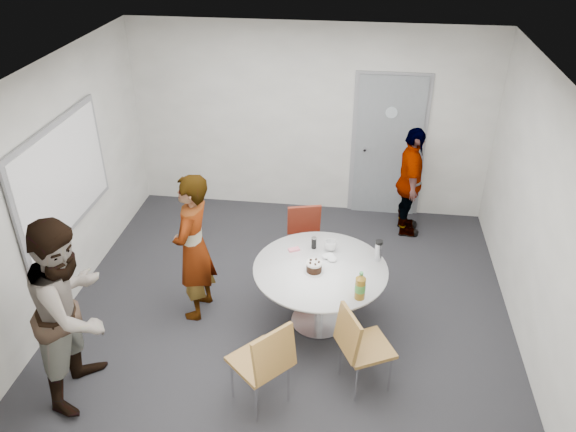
# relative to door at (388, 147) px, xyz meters

# --- Properties ---
(floor) EXTENTS (5.00, 5.00, 0.00)m
(floor) POSITION_rel_door_xyz_m (-1.10, -2.48, -1.03)
(floor) COLOR #232327
(floor) RESTS_ON ground
(ceiling) EXTENTS (5.00, 5.00, 0.00)m
(ceiling) POSITION_rel_door_xyz_m (-1.10, -2.48, 1.67)
(ceiling) COLOR silver
(ceiling) RESTS_ON wall_back
(wall_back) EXTENTS (5.00, 0.00, 5.00)m
(wall_back) POSITION_rel_door_xyz_m (-1.10, 0.02, 0.32)
(wall_back) COLOR #BBB9B1
(wall_back) RESTS_ON floor
(wall_left) EXTENTS (0.00, 5.00, 5.00)m
(wall_left) POSITION_rel_door_xyz_m (-3.60, -2.48, 0.32)
(wall_left) COLOR #BBB9B1
(wall_left) RESTS_ON floor
(wall_right) EXTENTS (0.00, 5.00, 5.00)m
(wall_right) POSITION_rel_door_xyz_m (1.40, -2.48, 0.32)
(wall_right) COLOR #BBB9B1
(wall_right) RESTS_ON floor
(wall_front) EXTENTS (5.00, 0.00, 5.00)m
(wall_front) POSITION_rel_door_xyz_m (-1.10, -4.98, 0.32)
(wall_front) COLOR #BBB9B1
(wall_front) RESTS_ON floor
(door) EXTENTS (1.02, 0.17, 2.12)m
(door) POSITION_rel_door_xyz_m (0.00, 0.00, 0.00)
(door) COLOR slate
(door) RESTS_ON wall_back
(whiteboard) EXTENTS (0.04, 1.90, 1.25)m
(whiteboard) POSITION_rel_door_xyz_m (-3.56, -2.28, 0.42)
(whiteboard) COLOR gray
(whiteboard) RESTS_ON wall_left
(table) EXTENTS (1.41, 1.41, 1.04)m
(table) POSITION_rel_door_xyz_m (-0.69, -2.57, -0.39)
(table) COLOR white
(table) RESTS_ON floor
(chair_near_left) EXTENTS (0.67, 0.67, 0.96)m
(chair_near_left) POSITION_rel_door_xyz_m (-1.10, -3.79, -0.44)
(chair_near_left) COLOR brown
(chair_near_left) RESTS_ON floor
(chair_near_right) EXTENTS (0.61, 0.59, 0.91)m
(chair_near_right) POSITION_rel_door_xyz_m (-0.29, -3.43, -0.47)
(chair_near_right) COLOR brown
(chair_near_right) RESTS_ON floor
(chair_far) EXTENTS (0.52, 0.55, 0.89)m
(chair_far) POSITION_rel_door_xyz_m (-0.97, -1.65, -0.48)
(chair_far) COLOR maroon
(chair_far) RESTS_ON floor
(person_main) EXTENTS (0.46, 0.66, 1.71)m
(person_main) POSITION_rel_door_xyz_m (-2.08, -2.55, -0.17)
(person_main) COLOR #A5C6EA
(person_main) RESTS_ON floor
(person_left) EXTENTS (0.72, 0.92, 1.86)m
(person_left) POSITION_rel_door_xyz_m (-2.84, -3.76, -0.10)
(person_left) COLOR white
(person_left) RESTS_ON floor
(person_right) EXTENTS (0.40, 0.91, 1.53)m
(person_right) POSITION_rel_door_xyz_m (0.31, -0.53, -0.26)
(person_right) COLOR black
(person_right) RESTS_ON floor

